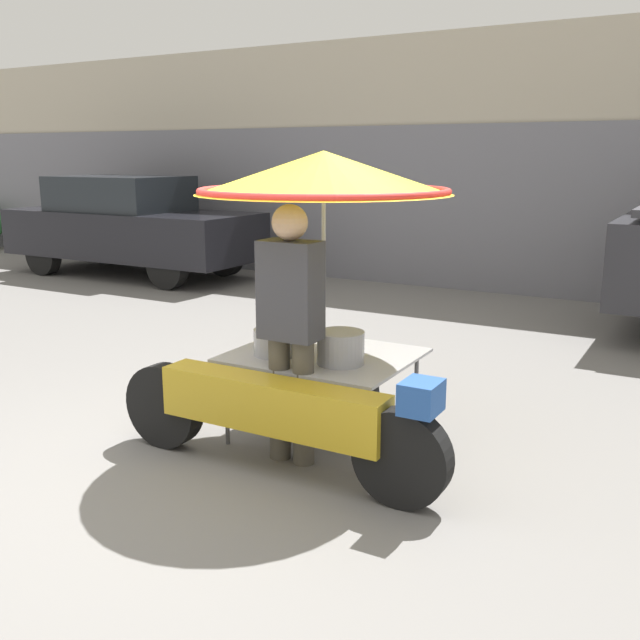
{
  "coord_description": "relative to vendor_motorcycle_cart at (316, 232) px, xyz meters",
  "views": [
    {
      "loc": [
        2.75,
        -3.24,
        1.96
      ],
      "look_at": [
        0.43,
        0.86,
        0.87
      ],
      "focal_mm": 40.0,
      "sensor_mm": 36.0,
      "label": 1
    }
  ],
  "objects": [
    {
      "name": "parked_car",
      "position": [
        -6.23,
        4.68,
        -0.64
      ],
      "size": [
        4.36,
        1.66,
        1.63
      ],
      "color": "black",
      "rests_on": "ground"
    },
    {
      "name": "shopfront_building",
      "position": [
        -0.44,
        7.14,
        0.36
      ],
      "size": [
        28.0,
        2.06,
        3.69
      ],
      "color": "#B2A893",
      "rests_on": "ground"
    },
    {
      "name": "vendor_motorcycle_cart",
      "position": [
        0.0,
        0.0,
        0.0
      ],
      "size": [
        2.34,
        1.7,
        1.99
      ],
      "color": "black",
      "rests_on": "ground"
    },
    {
      "name": "vendor_person",
      "position": [
        0.0,
        -0.33,
        -0.53
      ],
      "size": [
        0.38,
        0.22,
        1.67
      ],
      "color": "#4C473D",
      "rests_on": "ground"
    },
    {
      "name": "ground_plane",
      "position": [
        -0.44,
        -0.8,
        -1.47
      ],
      "size": [
        36.0,
        36.0,
        0.0
      ],
      "primitive_type": "plane",
      "color": "slate"
    }
  ]
}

